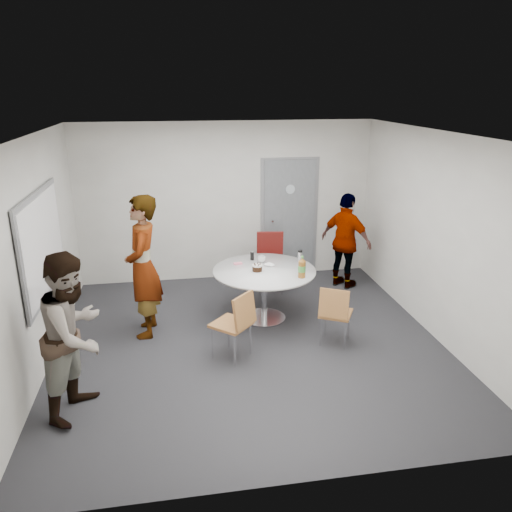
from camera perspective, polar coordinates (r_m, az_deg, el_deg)
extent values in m
plane|color=#232327|center=(6.71, -0.73, -9.93)|extent=(5.00, 5.00, 0.00)
plane|color=silver|center=(5.90, -0.84, 13.72)|extent=(5.00, 5.00, 0.00)
plane|color=#BCB9B2|center=(8.57, -3.40, 6.15)|extent=(5.00, 0.00, 5.00)
plane|color=#BCB9B2|center=(6.31, -23.83, -0.12)|extent=(0.00, 5.00, 5.00)
plane|color=#BCB9B2|center=(6.99, 19.92, 2.11)|extent=(0.00, 5.00, 5.00)
plane|color=#BCB9B2|center=(3.91, 5.01, -9.92)|extent=(5.00, 0.00, 5.00)
cube|color=slate|center=(8.80, 3.82, 4.30)|extent=(0.90, 0.05, 2.05)
cube|color=gray|center=(8.82, 3.79, 4.34)|extent=(1.02, 0.04, 2.12)
cylinder|color=#B2BFC6|center=(8.65, 3.94, 7.62)|extent=(0.16, 0.01, 0.16)
cylinder|color=silver|center=(8.67, 1.85, 4.09)|extent=(0.04, 0.14, 0.04)
cube|color=gray|center=(6.46, -23.25, 1.30)|extent=(0.03, 1.90, 1.25)
cube|color=white|center=(6.45, -23.08, 1.31)|extent=(0.01, 1.78, 1.13)
cylinder|color=silver|center=(7.07, 0.96, -1.68)|extent=(1.46, 1.46, 0.03)
cylinder|color=silver|center=(7.21, 0.94, -4.45)|extent=(0.09, 0.09, 0.71)
cylinder|color=silver|center=(7.36, 0.93, -7.05)|extent=(0.63, 0.63, 0.02)
cylinder|color=silver|center=(7.00, 0.13, -1.76)|extent=(0.18, 0.18, 0.01)
cylinder|color=black|center=(6.98, 0.13, -1.44)|extent=(0.14, 0.14, 0.07)
cylinder|color=white|center=(6.96, 0.13, -1.08)|extent=(0.14, 0.14, 0.02)
cylinder|color=brown|center=(6.77, 5.26, -1.53)|extent=(0.10, 0.10, 0.23)
cylinder|color=#45953B|center=(6.77, 5.27, -1.45)|extent=(0.10, 0.10, 0.09)
cone|color=brown|center=(6.73, 5.30, -0.41)|extent=(0.10, 0.10, 0.05)
cylinder|color=#56A249|center=(6.72, 5.31, -0.11)|extent=(0.04, 0.04, 0.02)
imported|color=white|center=(7.36, 0.64, -0.34)|extent=(0.17, 0.17, 0.09)
cylinder|color=black|center=(7.44, -0.45, 0.03)|extent=(0.06, 0.06, 0.13)
cylinder|color=silver|center=(7.33, 5.04, -0.18)|extent=(0.06, 0.06, 0.17)
cylinder|color=black|center=(7.30, 5.07, 0.56)|extent=(0.07, 0.07, 0.03)
cube|color=pink|center=(7.29, -2.09, -0.85)|extent=(0.13, 0.09, 0.02)
ellipsoid|color=white|center=(7.21, 1.56, -1.01)|extent=(0.20, 0.20, 0.03)
cube|color=brown|center=(6.20, -2.85, -7.78)|extent=(0.60, 0.60, 0.04)
cube|color=brown|center=(6.00, -1.32, -6.28)|extent=(0.34, 0.36, 0.40)
cylinder|color=silver|center=(6.51, -3.17, -8.62)|extent=(0.02, 0.02, 0.45)
cylinder|color=silver|center=(6.28, -5.02, -9.80)|extent=(0.02, 0.02, 0.45)
cylinder|color=silver|center=(6.34, -0.64, -9.41)|extent=(0.02, 0.02, 0.45)
cylinder|color=silver|center=(6.10, -2.45, -10.67)|extent=(0.02, 0.02, 0.45)
cube|color=brown|center=(6.62, 9.11, -6.48)|extent=(0.53, 0.53, 0.03)
cube|color=brown|center=(6.37, 8.90, -5.42)|extent=(0.37, 0.25, 0.37)
cylinder|color=silver|center=(6.84, 10.58, -7.70)|extent=(0.02, 0.02, 0.42)
cylinder|color=silver|center=(6.88, 7.95, -7.36)|extent=(0.02, 0.02, 0.42)
cylinder|color=silver|center=(6.55, 10.13, -8.88)|extent=(0.02, 0.02, 0.42)
cylinder|color=silver|center=(6.60, 7.39, -8.52)|extent=(0.02, 0.02, 0.42)
cube|color=#5D1512|center=(8.15, 1.65, -0.77)|extent=(0.52, 0.52, 0.04)
cube|color=#5D1512|center=(8.28, 1.60, 1.38)|extent=(0.45, 0.16, 0.44)
cylinder|color=silver|center=(8.06, 0.37, -2.87)|extent=(0.02, 0.02, 0.49)
cylinder|color=silver|center=(8.08, 3.02, -2.85)|extent=(0.02, 0.02, 0.49)
cylinder|color=silver|center=(8.41, 0.32, -1.93)|extent=(0.02, 0.02, 0.49)
cylinder|color=silver|center=(8.42, 2.85, -1.91)|extent=(0.02, 0.02, 0.49)
imported|color=#A5C6EA|center=(6.75, -12.78, -1.22)|extent=(0.50, 0.73, 1.93)
imported|color=white|center=(5.38, -20.05, -8.41)|extent=(0.92, 1.02, 1.74)
imported|color=black|center=(8.37, 10.24, 1.67)|extent=(0.88, 0.98, 1.60)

